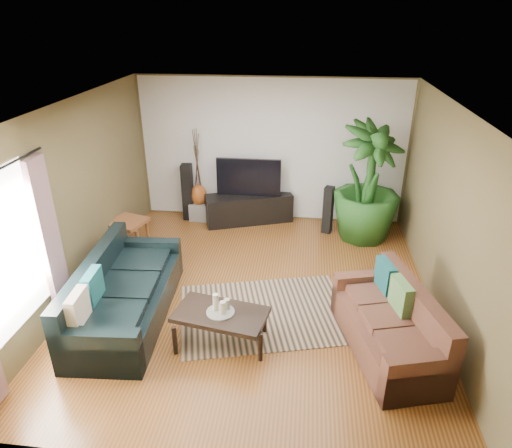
# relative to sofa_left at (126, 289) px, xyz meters

# --- Properties ---
(floor) EXTENTS (5.50, 5.50, 0.00)m
(floor) POSITION_rel_sofa_left_xyz_m (1.62, 0.68, -0.42)
(floor) COLOR brown
(floor) RESTS_ON ground
(ceiling) EXTENTS (5.50, 5.50, 0.00)m
(ceiling) POSITION_rel_sofa_left_xyz_m (1.62, 0.68, 2.28)
(ceiling) COLOR white
(ceiling) RESTS_ON ground
(wall_back) EXTENTS (5.00, 0.00, 5.00)m
(wall_back) POSITION_rel_sofa_left_xyz_m (1.62, 3.43, 0.93)
(wall_back) COLOR brown
(wall_back) RESTS_ON ground
(wall_front) EXTENTS (5.00, 0.00, 5.00)m
(wall_front) POSITION_rel_sofa_left_xyz_m (1.62, -2.07, 0.93)
(wall_front) COLOR brown
(wall_front) RESTS_ON ground
(wall_left) EXTENTS (0.00, 5.50, 5.50)m
(wall_left) POSITION_rel_sofa_left_xyz_m (-0.88, 0.68, 0.92)
(wall_left) COLOR brown
(wall_left) RESTS_ON ground
(wall_right) EXTENTS (0.00, 5.50, 5.50)m
(wall_right) POSITION_rel_sofa_left_xyz_m (4.12, 0.68, 0.92)
(wall_right) COLOR brown
(wall_right) RESTS_ON ground
(backwall_panel) EXTENTS (4.90, 0.00, 4.90)m
(backwall_panel) POSITION_rel_sofa_left_xyz_m (1.62, 3.42, 0.93)
(backwall_panel) COLOR white
(backwall_panel) RESTS_ON ground
(window_pane) EXTENTS (0.00, 1.80, 1.80)m
(window_pane) POSITION_rel_sofa_left_xyz_m (-0.86, -0.92, 0.97)
(window_pane) COLOR white
(window_pane) RESTS_ON ground
(curtain_far) EXTENTS (0.08, 0.35, 2.20)m
(curtain_far) POSITION_rel_sofa_left_xyz_m (-0.81, -0.17, 0.72)
(curtain_far) COLOR gray
(curtain_far) RESTS_ON ground
(sofa_left) EXTENTS (1.15, 2.39, 0.85)m
(sofa_left) POSITION_rel_sofa_left_xyz_m (0.00, 0.00, 0.00)
(sofa_left) COLOR black
(sofa_left) RESTS_ON floor
(sofa_right) EXTENTS (1.24, 1.92, 0.85)m
(sofa_right) POSITION_rel_sofa_left_xyz_m (3.33, -0.29, 0.00)
(sofa_right) COLOR #553023
(sofa_right) RESTS_ON floor
(area_rug) EXTENTS (2.60, 2.12, 0.01)m
(area_rug) POSITION_rel_sofa_left_xyz_m (1.81, 0.27, -0.42)
(area_rug) COLOR tan
(area_rug) RESTS_ON floor
(coffee_table) EXTENTS (1.20, 0.81, 0.45)m
(coffee_table) POSITION_rel_sofa_left_xyz_m (1.34, -0.39, -0.20)
(coffee_table) COLOR black
(coffee_table) RESTS_ON floor
(candle_tray) EXTENTS (0.34, 0.34, 0.02)m
(candle_tray) POSITION_rel_sofa_left_xyz_m (1.34, -0.39, 0.03)
(candle_tray) COLOR gray
(candle_tray) RESTS_ON coffee_table
(candle_tall) EXTENTS (0.07, 0.07, 0.22)m
(candle_tall) POSITION_rel_sofa_left_xyz_m (1.28, -0.36, 0.15)
(candle_tall) COLOR beige
(candle_tall) RESTS_ON candle_tray
(candle_mid) EXTENTS (0.07, 0.07, 0.17)m
(candle_mid) POSITION_rel_sofa_left_xyz_m (1.38, -0.43, 0.13)
(candle_mid) COLOR #EEE1C9
(candle_mid) RESTS_ON candle_tray
(candle_short) EXTENTS (0.07, 0.07, 0.14)m
(candle_short) POSITION_rel_sofa_left_xyz_m (1.41, -0.33, 0.11)
(candle_short) COLOR beige
(candle_short) RESTS_ON candle_tray
(tv_stand) EXTENTS (1.72, 1.01, 0.55)m
(tv_stand) POSITION_rel_sofa_left_xyz_m (1.21, 3.18, -0.15)
(tv_stand) COLOR black
(tv_stand) RESTS_ON floor
(television) EXTENTS (1.21, 0.07, 0.71)m
(television) POSITION_rel_sofa_left_xyz_m (1.21, 3.18, 0.48)
(television) COLOR black
(television) RESTS_ON tv_stand
(speaker_left) EXTENTS (0.22, 0.24, 1.11)m
(speaker_left) POSITION_rel_sofa_left_xyz_m (0.03, 3.18, 0.13)
(speaker_left) COLOR black
(speaker_left) RESTS_ON floor
(speaker_right) EXTENTS (0.21, 0.22, 0.89)m
(speaker_right) POSITION_rel_sofa_left_xyz_m (2.71, 2.89, 0.02)
(speaker_right) COLOR black
(speaker_right) RESTS_ON floor
(potted_plant) EXTENTS (1.64, 1.64, 2.08)m
(potted_plant) POSITION_rel_sofa_left_xyz_m (3.34, 2.75, 0.62)
(potted_plant) COLOR #21531B
(potted_plant) RESTS_ON floor
(plant_pot) EXTENTS (0.38, 0.38, 0.30)m
(plant_pot) POSITION_rel_sofa_left_xyz_m (3.34, 2.75, -0.28)
(plant_pot) COLOR black
(plant_pot) RESTS_ON floor
(pedestal) EXTENTS (0.36, 0.36, 0.34)m
(pedestal) POSITION_rel_sofa_left_xyz_m (0.24, 3.18, -0.25)
(pedestal) COLOR gray
(pedestal) RESTS_ON floor
(vase) EXTENTS (0.31, 0.31, 0.44)m
(vase) POSITION_rel_sofa_left_xyz_m (0.24, 3.18, 0.07)
(vase) COLOR #91471A
(vase) RESTS_ON pedestal
(side_table) EXTENTS (0.68, 0.68, 0.58)m
(side_table) POSITION_rel_sofa_left_xyz_m (-0.63, 1.74, -0.14)
(side_table) COLOR brown
(side_table) RESTS_ON floor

